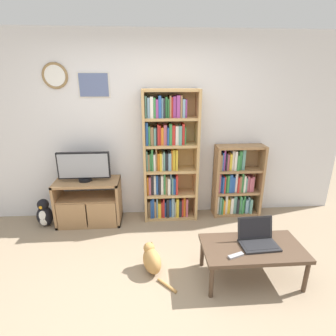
{
  "coord_description": "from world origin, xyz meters",
  "views": [
    {
      "loc": [
        -0.01,
        -1.89,
        1.98
      ],
      "look_at": [
        0.19,
        0.99,
        1.0
      ],
      "focal_mm": 28.0,
      "sensor_mm": 36.0,
      "label": 1
    }
  ],
  "objects_px": {
    "television": "(84,167)",
    "coffee_table": "(252,250)",
    "penguin_figurine": "(44,214)",
    "cat": "(152,259)",
    "laptop": "(257,238)",
    "bookshelf_tall": "(167,159)",
    "tv_stand": "(89,202)",
    "bookshelf_short": "(235,183)",
    "remote_near_laptop": "(236,256)"
  },
  "relations": [
    {
      "from": "television",
      "to": "coffee_table",
      "type": "height_order",
      "value": "television"
    },
    {
      "from": "coffee_table",
      "to": "penguin_figurine",
      "type": "xyz_separation_m",
      "value": [
        -2.51,
        1.21,
        -0.16
      ]
    },
    {
      "from": "television",
      "to": "cat",
      "type": "bearing_deg",
      "value": -50.8
    },
    {
      "from": "penguin_figurine",
      "to": "cat",
      "type": "bearing_deg",
      "value": -34.58
    },
    {
      "from": "coffee_table",
      "to": "laptop",
      "type": "distance_m",
      "value": 0.13
    },
    {
      "from": "coffee_table",
      "to": "penguin_figurine",
      "type": "relative_size",
      "value": 2.48
    },
    {
      "from": "bookshelf_tall",
      "to": "coffee_table",
      "type": "height_order",
      "value": "bookshelf_tall"
    },
    {
      "from": "penguin_figurine",
      "to": "coffee_table",
      "type": "bearing_deg",
      "value": -25.66
    },
    {
      "from": "television",
      "to": "bookshelf_tall",
      "type": "relative_size",
      "value": 0.38
    },
    {
      "from": "tv_stand",
      "to": "bookshelf_tall",
      "type": "distance_m",
      "value": 1.27
    },
    {
      "from": "bookshelf_short",
      "to": "cat",
      "type": "xyz_separation_m",
      "value": [
        -1.27,
        -1.21,
        -0.36
      ]
    },
    {
      "from": "laptop",
      "to": "cat",
      "type": "height_order",
      "value": "laptop"
    },
    {
      "from": "remote_near_laptop",
      "to": "cat",
      "type": "height_order",
      "value": "remote_near_laptop"
    },
    {
      "from": "coffee_table",
      "to": "tv_stand",
      "type": "bearing_deg",
      "value": 146.41
    },
    {
      "from": "coffee_table",
      "to": "bookshelf_tall",
      "type": "bearing_deg",
      "value": 119.37
    },
    {
      "from": "bookshelf_short",
      "to": "cat",
      "type": "height_order",
      "value": "bookshelf_short"
    },
    {
      "from": "penguin_figurine",
      "to": "remote_near_laptop",
      "type": "bearing_deg",
      "value": -30.51
    },
    {
      "from": "cat",
      "to": "laptop",
      "type": "bearing_deg",
      "value": -27.27
    },
    {
      "from": "television",
      "to": "remote_near_laptop",
      "type": "relative_size",
      "value": 4.24
    },
    {
      "from": "television",
      "to": "bookshelf_tall",
      "type": "xyz_separation_m",
      "value": [
        1.15,
        0.09,
        0.06
      ]
    },
    {
      "from": "bookshelf_tall",
      "to": "bookshelf_short",
      "type": "height_order",
      "value": "bookshelf_tall"
    },
    {
      "from": "television",
      "to": "laptop",
      "type": "relative_size",
      "value": 1.83
    },
    {
      "from": "television",
      "to": "penguin_figurine",
      "type": "bearing_deg",
      "value": -173.32
    },
    {
      "from": "television",
      "to": "remote_near_laptop",
      "type": "bearing_deg",
      "value": -39.95
    },
    {
      "from": "laptop",
      "to": "remote_near_laptop",
      "type": "relative_size",
      "value": 2.32
    },
    {
      "from": "cat",
      "to": "penguin_figurine",
      "type": "distance_m",
      "value": 1.81
    },
    {
      "from": "penguin_figurine",
      "to": "television",
      "type": "bearing_deg",
      "value": 6.68
    },
    {
      "from": "bookshelf_tall",
      "to": "laptop",
      "type": "distance_m",
      "value": 1.62
    },
    {
      "from": "penguin_figurine",
      "to": "tv_stand",
      "type": "bearing_deg",
      "value": 4.93
    },
    {
      "from": "bookshelf_tall",
      "to": "bookshelf_short",
      "type": "xyz_separation_m",
      "value": [
        1.02,
        0.02,
        -0.4
      ]
    },
    {
      "from": "bookshelf_tall",
      "to": "remote_near_laptop",
      "type": "relative_size",
      "value": 11.25
    },
    {
      "from": "tv_stand",
      "to": "coffee_table",
      "type": "distance_m",
      "value": 2.28
    },
    {
      "from": "bookshelf_tall",
      "to": "bookshelf_short",
      "type": "distance_m",
      "value": 1.09
    },
    {
      "from": "coffee_table",
      "to": "cat",
      "type": "distance_m",
      "value": 1.06
    },
    {
      "from": "bookshelf_short",
      "to": "coffee_table",
      "type": "distance_m",
      "value": 1.42
    },
    {
      "from": "bookshelf_tall",
      "to": "coffee_table",
      "type": "bearing_deg",
      "value": -60.63
    },
    {
      "from": "laptop",
      "to": "tv_stand",
      "type": "bearing_deg",
      "value": 145.03
    },
    {
      "from": "bookshelf_tall",
      "to": "cat",
      "type": "xyz_separation_m",
      "value": [
        -0.25,
        -1.19,
        -0.77
      ]
    },
    {
      "from": "laptop",
      "to": "remote_near_laptop",
      "type": "distance_m",
      "value": 0.34
    },
    {
      "from": "television",
      "to": "remote_near_laptop",
      "type": "distance_m",
      "value": 2.26
    },
    {
      "from": "bookshelf_short",
      "to": "laptop",
      "type": "relative_size",
      "value": 2.81
    },
    {
      "from": "cat",
      "to": "penguin_figurine",
      "type": "xyz_separation_m",
      "value": [
        -1.49,
        1.03,
        0.04
      ]
    },
    {
      "from": "coffee_table",
      "to": "laptop",
      "type": "xyz_separation_m",
      "value": [
        0.06,
        0.05,
        0.1
      ]
    },
    {
      "from": "television",
      "to": "penguin_figurine",
      "type": "height_order",
      "value": "television"
    },
    {
      "from": "laptop",
      "to": "television",
      "type": "bearing_deg",
      "value": 144.93
    },
    {
      "from": "television",
      "to": "cat",
      "type": "relative_size",
      "value": 1.37
    },
    {
      "from": "bookshelf_tall",
      "to": "penguin_figurine",
      "type": "distance_m",
      "value": 1.89
    },
    {
      "from": "bookshelf_short",
      "to": "laptop",
      "type": "distance_m",
      "value": 1.35
    },
    {
      "from": "coffee_table",
      "to": "remote_near_laptop",
      "type": "height_order",
      "value": "remote_near_laptop"
    },
    {
      "from": "penguin_figurine",
      "to": "bookshelf_short",
      "type": "bearing_deg",
      "value": 3.71
    }
  ]
}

